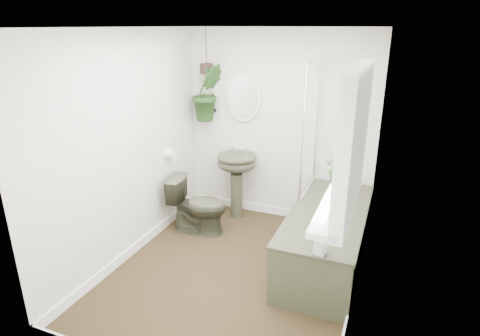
% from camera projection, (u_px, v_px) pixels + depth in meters
% --- Properties ---
extents(floor, '(2.30, 2.80, 0.02)m').
position_uv_depth(floor, '(234.00, 273.00, 3.99)').
color(floor, black).
rests_on(floor, ground).
extents(ceiling, '(2.30, 2.80, 0.02)m').
position_uv_depth(ceiling, '(233.00, 26.00, 3.21)').
color(ceiling, white).
rests_on(ceiling, ground).
extents(wall_back, '(2.30, 0.02, 2.30)m').
position_uv_depth(wall_back, '(279.00, 128.00, 4.83)').
color(wall_back, silver).
rests_on(wall_back, ground).
extents(wall_front, '(2.30, 0.02, 2.30)m').
position_uv_depth(wall_front, '(141.00, 235.00, 2.37)').
color(wall_front, silver).
rests_on(wall_front, ground).
extents(wall_left, '(0.02, 2.80, 2.30)m').
position_uv_depth(wall_left, '(127.00, 149.00, 4.01)').
color(wall_left, silver).
rests_on(wall_left, ground).
extents(wall_right, '(0.02, 2.80, 2.30)m').
position_uv_depth(wall_right, '(368.00, 180.00, 3.19)').
color(wall_right, silver).
rests_on(wall_right, ground).
extents(skirting, '(2.30, 2.80, 0.10)m').
position_uv_depth(skirting, '(234.00, 268.00, 3.97)').
color(skirting, white).
rests_on(skirting, floor).
extents(bathtub, '(0.72, 1.72, 0.58)m').
position_uv_depth(bathtub, '(326.00, 238.00, 4.04)').
color(bathtub, '#343627').
rests_on(bathtub, floor).
extents(bath_screen, '(0.04, 0.72, 1.40)m').
position_uv_depth(bath_screen, '(311.00, 128.00, 4.25)').
color(bath_screen, silver).
rests_on(bath_screen, bathtub).
extents(shower_box, '(0.20, 0.10, 0.35)m').
position_uv_depth(shower_box, '(349.00, 100.00, 4.35)').
color(shower_box, white).
rests_on(shower_box, wall_back).
extents(oval_mirror, '(0.46, 0.03, 0.62)m').
position_uv_depth(oval_mirror, '(243.00, 97.00, 4.83)').
color(oval_mirror, beige).
rests_on(oval_mirror, wall_back).
extents(wall_sconce, '(0.04, 0.04, 0.22)m').
position_uv_depth(wall_sconce, '(213.00, 103.00, 5.00)').
color(wall_sconce, black).
rests_on(wall_sconce, wall_back).
extents(toilet_roll_holder, '(0.11, 0.11, 0.11)m').
position_uv_depth(toilet_roll_holder, '(170.00, 153.00, 4.68)').
color(toilet_roll_holder, white).
rests_on(toilet_roll_holder, wall_left).
extents(window_recess, '(0.08, 1.00, 0.90)m').
position_uv_depth(window_recess, '(354.00, 141.00, 2.43)').
color(window_recess, white).
rests_on(window_recess, wall_right).
extents(window_sill, '(0.18, 1.00, 0.04)m').
position_uv_depth(window_sill, '(337.00, 203.00, 2.60)').
color(window_sill, white).
rests_on(window_sill, wall_right).
extents(window_blinds, '(0.01, 0.86, 0.76)m').
position_uv_depth(window_blinds, '(346.00, 141.00, 2.45)').
color(window_blinds, white).
rests_on(window_blinds, wall_right).
extents(toilet, '(0.72, 0.48, 0.68)m').
position_uv_depth(toilet, '(198.00, 205.00, 4.67)').
color(toilet, '#343627').
rests_on(toilet, floor).
extents(pedestal_sink, '(0.55, 0.49, 0.82)m').
position_uv_depth(pedestal_sink, '(237.00, 186.00, 5.01)').
color(pedestal_sink, '#343627').
rests_on(pedestal_sink, floor).
extents(sill_plant, '(0.23, 0.21, 0.23)m').
position_uv_depth(sill_plant, '(340.00, 168.00, 2.83)').
color(sill_plant, black).
rests_on(sill_plant, window_sill).
extents(hanging_plant, '(0.48, 0.47, 0.69)m').
position_uv_depth(hanging_plant, '(207.00, 93.00, 4.86)').
color(hanging_plant, black).
rests_on(hanging_plant, ceiling).
extents(soap_bottle, '(0.10, 0.11, 0.19)m').
position_uv_depth(soap_bottle, '(321.00, 243.00, 3.20)').
color(soap_bottle, black).
rests_on(soap_bottle, bathtub).
extents(hanging_pot, '(0.16, 0.16, 0.12)m').
position_uv_depth(hanging_pot, '(207.00, 69.00, 4.77)').
color(hanging_pot, black).
rests_on(hanging_pot, ceiling).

